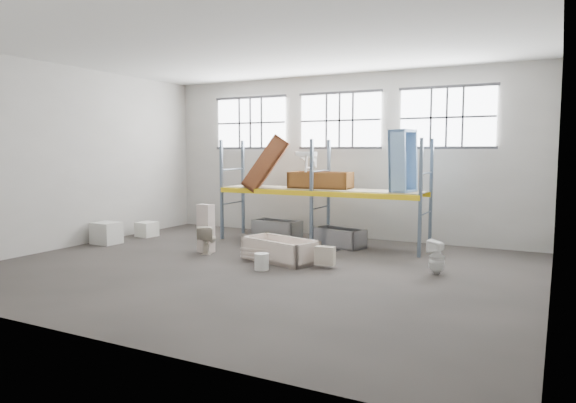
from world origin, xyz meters
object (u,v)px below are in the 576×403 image
Objects in this scene: cistern_tall at (206,228)px; bathtub_beige at (280,250)px; blue_tub_upright at (403,162)px; steel_tub_left at (277,229)px; carton_near at (106,233)px; steel_tub_right at (340,237)px; bucket at (262,262)px; toilet_white at (437,257)px; toilet_beige at (208,239)px; rust_tub_flat at (321,181)px.

bathtub_beige is at bearing 3.12° from cistern_tall.
cistern_tall is 5.48m from blue_tub_upright.
steel_tub_left is 5.02m from carton_near.
steel_tub_right is 3.74× the size of bucket.
bathtub_beige is at bearing -59.94° from steel_tub_left.
steel_tub_right is 6.71m from carton_near.
bathtub_beige is 1.33× the size of steel_tub_right.
toilet_white reaches higher than carton_near.
carton_near is (-9.25, -0.61, -0.07)m from toilet_white.
bucket is (-3.58, -1.40, -0.19)m from toilet_white.
toilet_white is (3.66, 0.38, 0.10)m from bathtub_beige.
steel_tub_left is (0.45, 2.96, -0.10)m from toilet_beige.
cistern_tall is at bearing -100.55° from steel_tub_left.
bathtub_beige is at bearing 94.34° from bucket.
bucket is (-2.20, -3.60, -2.21)m from blue_tub_upright.
rust_tub_flat is (1.56, -0.22, 1.55)m from steel_tub_left.
blue_tub_upright is at bearing 33.83° from cistern_tall.
bucket is (0.24, -3.79, -1.63)m from rust_tub_flat.
bucket is at bearing -65.74° from steel_tub_left.
rust_tub_flat is at bearing -146.86° from toilet_beige.
blue_tub_upright is (2.28, 2.58, 2.12)m from bathtub_beige.
toilet_white is 9.27m from carton_near.
cistern_tall reaches higher than steel_tub_left.
blue_tub_upright is 4.76m from bucket.
toilet_beige is at bearing -20.68° from cistern_tall.
rust_tub_flat reaches higher than bucket.
steel_tub_left is at bearing 136.10° from bathtub_beige.
bucket is (2.26, -1.05, -0.18)m from toilet_beige.
steel_tub_left reaches higher than bucket.
carton_near is (-5.42, -2.99, -1.51)m from rust_tub_flat.
bucket is (1.81, -4.01, -0.08)m from steel_tub_left.
steel_tub_right is at bearing 45.04° from cistern_tall.
carton_near reaches higher than steel_tub_left.
cistern_tall is at bearing -151.18° from blue_tub_upright.
steel_tub_left is at bearing 171.92° from rust_tub_flat.
toilet_beige is 5.85m from toilet_white.
bucket is at bearing -19.98° from cistern_tall.
steel_tub_left is at bearing 166.99° from steel_tub_right.
cistern_tall is at bearing 5.18° from carton_near.
cistern_tall reaches higher than toilet_white.
rust_tub_flat is (2.11, 2.69, 1.18)m from cistern_tall.
toilet_white is at bearing -57.79° from blue_tub_upright.
cistern_tall is 0.72× the size of rust_tub_flat.
bucket is at bearing -86.32° from rust_tub_flat.
carton_near reaches higher than steel_tub_right.
toilet_beige reaches higher than carton_near.
carton_near is (-7.87, -2.81, -2.08)m from blue_tub_upright.
bathtub_beige is 2.18m from toilet_beige.
rust_tub_flat reaches higher than steel_tub_left.
cistern_tall is 3.37× the size of bucket.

